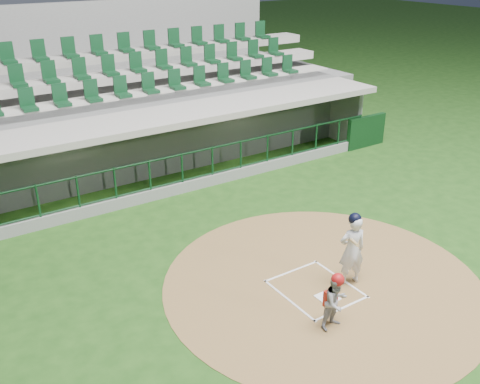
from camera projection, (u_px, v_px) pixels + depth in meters
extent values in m
plane|color=#1A3F12|center=(307.00, 283.00, 12.08)|extent=(120.00, 120.00, 0.00)
cylinder|color=brown|center=(323.00, 283.00, 12.07)|extent=(7.20, 7.20, 0.01)
cube|color=white|center=(328.00, 297.00, 11.53)|extent=(0.43, 0.43, 0.02)
cube|color=silver|center=(289.00, 300.00, 11.47)|extent=(0.05, 1.80, 0.01)
cube|color=white|center=(340.00, 278.00, 12.22)|extent=(0.05, 1.80, 0.01)
cube|color=white|center=(291.00, 271.00, 12.49)|extent=(1.55, 0.05, 0.01)
cube|color=white|center=(342.00, 308.00, 11.19)|extent=(1.55, 0.05, 0.01)
cube|color=slate|center=(162.00, 191.00, 18.01)|extent=(15.00, 3.00, 0.10)
cube|color=slate|center=(140.00, 139.00, 18.65)|extent=(15.00, 0.20, 2.70)
cube|color=#B7B1A2|center=(141.00, 133.00, 18.45)|extent=(13.50, 0.04, 0.90)
cube|color=gray|center=(332.00, 116.00, 21.19)|extent=(0.20, 3.00, 2.70)
cube|color=gray|center=(161.00, 111.00, 16.64)|extent=(15.40, 3.50, 0.20)
cube|color=slate|center=(183.00, 188.00, 16.54)|extent=(15.00, 0.15, 0.40)
cube|color=black|center=(181.00, 140.00, 15.89)|extent=(15.00, 0.01, 0.95)
cube|color=brown|center=(149.00, 174.00, 18.69)|extent=(12.75, 0.40, 0.45)
cube|color=white|center=(62.00, 129.00, 15.38)|extent=(1.30, 0.35, 0.04)
cube|color=white|center=(237.00, 100.00, 18.39)|extent=(1.30, 0.35, 0.04)
cube|color=black|center=(366.00, 131.00, 20.22)|extent=(1.80, 0.18, 1.20)
imported|color=#AD1217|center=(82.00, 172.00, 17.25)|extent=(1.02, 0.59, 1.64)
imported|color=#AB1217|center=(211.00, 148.00, 19.42)|extent=(0.84, 0.60, 1.63)
imported|color=#B2131E|center=(267.00, 136.00, 20.45)|extent=(1.65, 0.71, 1.72)
cube|color=slate|center=(121.00, 119.00, 19.78)|extent=(17.00, 6.50, 2.50)
cube|color=#A5A195|center=(135.00, 97.00, 18.16)|extent=(16.60, 0.95, 0.30)
cube|color=gray|center=(123.00, 76.00, 18.66)|extent=(16.60, 0.95, 0.30)
cube|color=gray|center=(111.00, 56.00, 19.15)|extent=(16.60, 0.95, 0.30)
cube|color=slate|center=(87.00, 67.00, 21.76)|extent=(17.00, 0.25, 5.05)
imported|color=silver|center=(352.00, 250.00, 11.77)|extent=(0.70, 0.56, 1.65)
sphere|color=black|center=(355.00, 219.00, 11.45)|extent=(0.28, 0.28, 0.28)
cylinder|color=tan|center=(353.00, 242.00, 11.28)|extent=(0.58, 0.79, 0.39)
imported|color=#949499|center=(336.00, 302.00, 10.44)|extent=(0.59, 0.48, 1.15)
sphere|color=#A41113|center=(338.00, 280.00, 10.23)|extent=(0.26, 0.26, 0.26)
cube|color=#A31D11|center=(331.00, 297.00, 10.54)|extent=(0.32, 0.10, 0.35)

